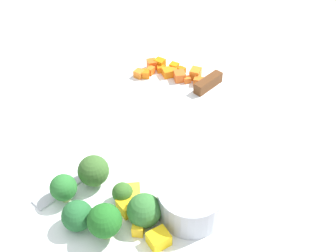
% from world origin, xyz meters
% --- Properties ---
extents(ground_plane, '(4.00, 4.00, 0.00)m').
position_xyz_m(ground_plane, '(0.00, 0.00, 0.00)').
color(ground_plane, '#A39592').
extents(cutting_board, '(0.52, 0.31, 0.01)m').
position_xyz_m(cutting_board, '(0.00, 0.00, 0.01)').
color(cutting_board, white).
rests_on(cutting_board, ground_plane).
extents(prep_bowl, '(0.08, 0.08, 0.04)m').
position_xyz_m(prep_bowl, '(0.12, 0.07, 0.03)').
color(prep_bowl, '#B6BCC6').
rests_on(prep_bowl, cutting_board).
extents(chef_knife, '(0.33, 0.16, 0.02)m').
position_xyz_m(chef_knife, '(-0.03, -0.01, 0.02)').
color(chef_knife, silver).
rests_on(chef_knife, cutting_board).
extents(carrot_dice_0, '(0.02, 0.02, 0.01)m').
position_xyz_m(carrot_dice_0, '(-0.14, -0.04, 0.02)').
color(carrot_dice_0, orange).
rests_on(carrot_dice_0, cutting_board).
extents(carrot_dice_1, '(0.01, 0.02, 0.01)m').
position_xyz_m(carrot_dice_1, '(-0.15, -0.04, 0.02)').
color(carrot_dice_1, orange).
rests_on(carrot_dice_1, cutting_board).
extents(carrot_dice_2, '(0.01, 0.01, 0.01)m').
position_xyz_m(carrot_dice_2, '(-0.13, -0.07, 0.02)').
color(carrot_dice_2, orange).
rests_on(carrot_dice_2, cutting_board).
extents(carrot_dice_3, '(0.02, 0.02, 0.01)m').
position_xyz_m(carrot_dice_3, '(-0.12, -0.02, 0.02)').
color(carrot_dice_3, orange).
rests_on(carrot_dice_3, cutting_board).
extents(carrot_dice_4, '(0.01, 0.01, 0.01)m').
position_xyz_m(carrot_dice_4, '(-0.14, -0.03, 0.02)').
color(carrot_dice_4, orange).
rests_on(carrot_dice_4, cutting_board).
extents(carrot_dice_5, '(0.02, 0.02, 0.02)m').
position_xyz_m(carrot_dice_5, '(-0.15, -0.07, 0.02)').
color(carrot_dice_5, orange).
rests_on(carrot_dice_5, cutting_board).
extents(carrot_dice_6, '(0.02, 0.02, 0.01)m').
position_xyz_m(carrot_dice_6, '(-0.14, -0.06, 0.02)').
color(carrot_dice_6, orange).
rests_on(carrot_dice_6, cutting_board).
extents(carrot_dice_7, '(0.02, 0.02, 0.02)m').
position_xyz_m(carrot_dice_7, '(-0.14, -0.00, 0.02)').
color(carrot_dice_7, orange).
rests_on(carrot_dice_7, cutting_board).
extents(carrot_dice_8, '(0.02, 0.02, 0.01)m').
position_xyz_m(carrot_dice_8, '(-0.13, -0.05, 0.02)').
color(carrot_dice_8, orange).
rests_on(carrot_dice_8, cutting_board).
extents(carrot_dice_9, '(0.02, 0.02, 0.02)m').
position_xyz_m(carrot_dice_9, '(-0.14, -0.08, 0.02)').
color(carrot_dice_9, orange).
rests_on(carrot_dice_9, cutting_board).
extents(carrot_dice_10, '(0.02, 0.02, 0.01)m').
position_xyz_m(carrot_dice_10, '(-0.12, -0.08, 0.02)').
color(carrot_dice_10, orange).
rests_on(carrot_dice_10, cutting_board).
extents(carrot_dice_11, '(0.02, 0.02, 0.01)m').
position_xyz_m(carrot_dice_11, '(-0.11, -0.09, 0.02)').
color(carrot_dice_11, orange).
rests_on(carrot_dice_11, cutting_board).
extents(carrot_dice_12, '(0.01, 0.01, 0.01)m').
position_xyz_m(carrot_dice_12, '(-0.12, -0.01, 0.02)').
color(carrot_dice_12, orange).
rests_on(carrot_dice_12, cutting_board).
extents(carrot_dice_13, '(0.01, 0.02, 0.01)m').
position_xyz_m(carrot_dice_13, '(-0.12, 0.01, 0.02)').
color(carrot_dice_13, orange).
rests_on(carrot_dice_13, cutting_board).
extents(pepper_dice_0, '(0.02, 0.02, 0.01)m').
position_xyz_m(pepper_dice_0, '(0.17, 0.02, 0.02)').
color(pepper_dice_0, yellow).
rests_on(pepper_dice_0, cutting_board).
extents(pepper_dice_1, '(0.03, 0.03, 0.02)m').
position_xyz_m(pepper_dice_1, '(0.18, 0.05, 0.02)').
color(pepper_dice_1, yellow).
rests_on(pepper_dice_1, cutting_board).
extents(pepper_dice_2, '(0.03, 0.03, 0.02)m').
position_xyz_m(pepper_dice_2, '(0.15, -0.00, 0.02)').
color(pepper_dice_2, yellow).
rests_on(pepper_dice_2, cutting_board).
extents(pepper_dice_3, '(0.03, 0.03, 0.02)m').
position_xyz_m(pepper_dice_3, '(0.13, -0.00, 0.02)').
color(pepper_dice_3, yellow).
rests_on(pepper_dice_3, cutting_board).
extents(pepper_dice_4, '(0.02, 0.03, 0.02)m').
position_xyz_m(pepper_dice_4, '(0.15, 0.02, 0.02)').
color(pepper_dice_4, yellow).
rests_on(pepper_dice_4, cutting_board).
extents(broccoli_floret_0, '(0.04, 0.04, 0.04)m').
position_xyz_m(broccoli_floret_0, '(0.12, -0.05, 0.03)').
color(broccoli_floret_0, '#82BD5C').
rests_on(broccoli_floret_0, cutting_board).
extents(broccoli_floret_1, '(0.04, 0.04, 0.05)m').
position_xyz_m(broccoli_floret_1, '(0.18, -0.01, 0.04)').
color(broccoli_floret_1, '#97B160').
rests_on(broccoli_floret_1, cutting_board).
extents(broccoli_floret_2, '(0.03, 0.03, 0.04)m').
position_xyz_m(broccoli_floret_2, '(0.16, -0.08, 0.03)').
color(broccoli_floret_2, '#96AC5D').
rests_on(broccoli_floret_2, cutting_board).
extents(broccoli_floret_3, '(0.03, 0.03, 0.03)m').
position_xyz_m(broccoli_floret_3, '(0.14, -0.01, 0.03)').
color(broccoli_floret_3, '#93B55A').
rests_on(broccoli_floret_3, cutting_board).
extents(broccoli_floret_4, '(0.04, 0.04, 0.04)m').
position_xyz_m(broccoli_floret_4, '(0.15, 0.02, 0.03)').
color(broccoli_floret_4, '#8CBC60').
rests_on(broccoli_floret_4, cutting_board).
extents(broccoli_floret_5, '(0.04, 0.04, 0.04)m').
position_xyz_m(broccoli_floret_5, '(0.18, -0.04, 0.03)').
color(broccoli_floret_5, '#8DBC58').
rests_on(broccoli_floret_5, cutting_board).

